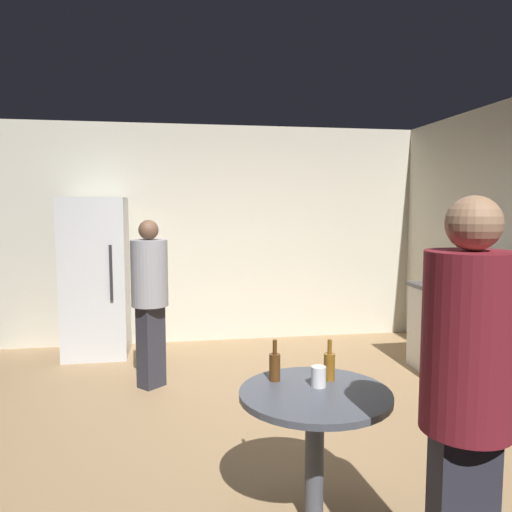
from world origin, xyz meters
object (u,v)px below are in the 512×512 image
at_px(foreground_table, 315,411).
at_px(beer_bottle_brown, 275,366).
at_px(person_in_gray_shirt, 150,291).
at_px(person_in_maroon_shirt, 467,388).
at_px(beer_bottle_amber, 329,365).
at_px(wine_bottle_on_counter, 460,277).
at_px(beer_bottle_on_counter, 488,287).
at_px(refrigerator, 96,277).
at_px(plastic_cup_white, 319,377).

xyz_separation_m(foreground_table, beer_bottle_brown, (-0.18, 0.19, 0.19)).
bearing_deg(person_in_gray_shirt, person_in_maroon_shirt, -19.44).
height_order(beer_bottle_amber, beer_bottle_brown, same).
bearing_deg(wine_bottle_on_counter, person_in_gray_shirt, 174.15).
bearing_deg(foreground_table, beer_bottle_on_counter, 37.03).
distance_m(wine_bottle_on_counter, beer_bottle_amber, 2.61).
distance_m(refrigerator, beer_bottle_brown, 3.50).
xyz_separation_m(foreground_table, plastic_cup_white, (0.04, 0.06, 0.16)).
bearing_deg(wine_bottle_on_counter, beer_bottle_amber, -136.55).
distance_m(beer_bottle_on_counter, plastic_cup_white, 2.48).
distance_m(beer_bottle_amber, person_in_gray_shirt, 2.35).
relative_size(beer_bottle_on_counter, person_in_gray_shirt, 0.15).
bearing_deg(beer_bottle_brown, wine_bottle_on_counter, 38.58).
bearing_deg(beer_bottle_on_counter, wine_bottle_on_counter, 92.06).
relative_size(plastic_cup_white, person_in_maroon_shirt, 0.06).
xyz_separation_m(refrigerator, person_in_gray_shirt, (0.65, -1.15, 0.02)).
bearing_deg(person_in_maroon_shirt, beer_bottle_on_counter, -26.34).
relative_size(foreground_table, beer_bottle_brown, 3.48).
distance_m(beer_bottle_on_counter, person_in_maroon_shirt, 2.85).
height_order(foreground_table, person_in_maroon_shirt, person_in_maroon_shirt).
relative_size(beer_bottle_brown, person_in_gray_shirt, 0.15).
distance_m(beer_bottle_on_counter, foreground_table, 2.56).
bearing_deg(plastic_cup_white, person_in_maroon_shirt, -69.13).
xyz_separation_m(beer_bottle_brown, plastic_cup_white, (0.21, -0.13, -0.03)).
relative_size(refrigerator, person_in_maroon_shirt, 1.04).
bearing_deg(beer_bottle_amber, beer_bottle_on_counter, 35.92).
bearing_deg(beer_bottle_amber, plastic_cup_white, -135.01).
bearing_deg(beer_bottle_brown, plastic_cup_white, -31.56).
height_order(wine_bottle_on_counter, person_in_gray_shirt, person_in_gray_shirt).
bearing_deg(plastic_cup_white, beer_bottle_brown, 148.44).
relative_size(plastic_cup_white, person_in_gray_shirt, 0.07).
bearing_deg(refrigerator, person_in_gray_shirt, -60.38).
bearing_deg(plastic_cup_white, foreground_table, -119.94).
height_order(refrigerator, person_in_gray_shirt, refrigerator).
distance_m(refrigerator, person_in_gray_shirt, 1.32).
height_order(beer_bottle_brown, person_in_gray_shirt, person_in_gray_shirt).
bearing_deg(wine_bottle_on_counter, beer_bottle_on_counter, -87.94).
relative_size(wine_bottle_on_counter, beer_bottle_amber, 1.35).
distance_m(wine_bottle_on_counter, plastic_cup_white, 2.73).
height_order(beer_bottle_brown, plastic_cup_white, beer_bottle_brown).
height_order(foreground_table, plastic_cup_white, plastic_cup_white).
xyz_separation_m(wine_bottle_on_counter, beer_bottle_amber, (-1.89, -1.79, -0.20)).
xyz_separation_m(beer_bottle_brown, person_in_maroon_shirt, (0.53, -0.97, 0.20)).
xyz_separation_m(beer_bottle_amber, person_in_maroon_shirt, (0.23, -0.93, 0.20)).
distance_m(wine_bottle_on_counter, beer_bottle_on_counter, 0.41).
relative_size(person_in_gray_shirt, person_in_maroon_shirt, 0.91).
bearing_deg(foreground_table, person_in_maroon_shirt, -65.34).
xyz_separation_m(refrigerator, beer_bottle_brown, (1.42, -3.19, -0.08)).
distance_m(wine_bottle_on_counter, foreground_table, 2.82).
height_order(plastic_cup_white, person_in_gray_shirt, person_in_gray_shirt).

